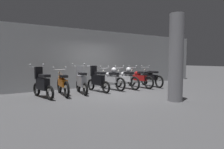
{
  "coord_description": "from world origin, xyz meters",
  "views": [
    {
      "loc": [
        -4.62,
        -7.02,
        1.43
      ],
      "look_at": [
        0.35,
        0.61,
        0.75
      ],
      "focal_mm": 31.11,
      "sensor_mm": 36.0,
      "label": 1
    }
  ],
  "objects_px": {
    "motorbike_slot_1": "(63,83)",
    "motorbike_slot_4": "(111,79)",
    "motorbike_slot_2": "(81,81)",
    "support_pillar": "(176,58)",
    "motorbike_slot_3": "(98,80)",
    "motorbike_slot_0": "(42,84)",
    "motorbike_slot_5": "(126,78)",
    "motorbike_slot_6": "(139,78)",
    "motorbike_slot_7": "(151,77)"
  },
  "relations": [
    {
      "from": "motorbike_slot_5",
      "to": "motorbike_slot_0",
      "type": "bearing_deg",
      "value": -177.66
    },
    {
      "from": "motorbike_slot_3",
      "to": "motorbike_slot_4",
      "type": "xyz_separation_m",
      "value": [
        0.82,
        0.12,
        0.0
      ]
    },
    {
      "from": "motorbike_slot_0",
      "to": "motorbike_slot_6",
      "type": "relative_size",
      "value": 0.85
    },
    {
      "from": "motorbike_slot_1",
      "to": "motorbike_slot_4",
      "type": "relative_size",
      "value": 1.0
    },
    {
      "from": "motorbike_slot_1",
      "to": "motorbike_slot_5",
      "type": "height_order",
      "value": "same"
    },
    {
      "from": "motorbike_slot_0",
      "to": "motorbike_slot_1",
      "type": "xyz_separation_m",
      "value": [
        0.83,
        0.13,
        -0.04
      ]
    },
    {
      "from": "motorbike_slot_3",
      "to": "motorbike_slot_6",
      "type": "xyz_separation_m",
      "value": [
        2.45,
        -0.04,
        -0.03
      ]
    },
    {
      "from": "motorbike_slot_4",
      "to": "motorbike_slot_6",
      "type": "xyz_separation_m",
      "value": [
        1.63,
        -0.17,
        -0.04
      ]
    },
    {
      "from": "support_pillar",
      "to": "motorbike_slot_1",
      "type": "bearing_deg",
      "value": 131.9
    },
    {
      "from": "motorbike_slot_1",
      "to": "motorbike_slot_6",
      "type": "distance_m",
      "value": 4.07
    },
    {
      "from": "motorbike_slot_5",
      "to": "motorbike_slot_7",
      "type": "relative_size",
      "value": 1.0
    },
    {
      "from": "motorbike_slot_1",
      "to": "support_pillar",
      "type": "xyz_separation_m",
      "value": [
        2.92,
        -3.25,
        1.01
      ]
    },
    {
      "from": "motorbike_slot_0",
      "to": "motorbike_slot_3",
      "type": "xyz_separation_m",
      "value": [
        2.45,
        0.13,
        -0.0
      ]
    },
    {
      "from": "motorbike_slot_0",
      "to": "motorbike_slot_7",
      "type": "height_order",
      "value": "motorbike_slot_0"
    },
    {
      "from": "motorbike_slot_7",
      "to": "motorbike_slot_5",
      "type": "bearing_deg",
      "value": 176.85
    },
    {
      "from": "motorbike_slot_1",
      "to": "motorbike_slot_4",
      "type": "distance_m",
      "value": 2.45
    },
    {
      "from": "motorbike_slot_3",
      "to": "motorbike_slot_4",
      "type": "distance_m",
      "value": 0.83
    },
    {
      "from": "motorbike_slot_3",
      "to": "motorbike_slot_4",
      "type": "relative_size",
      "value": 0.86
    },
    {
      "from": "motorbike_slot_3",
      "to": "support_pillar",
      "type": "relative_size",
      "value": 0.56
    },
    {
      "from": "support_pillar",
      "to": "motorbike_slot_5",
      "type": "bearing_deg",
      "value": 84.04
    },
    {
      "from": "motorbike_slot_4",
      "to": "motorbike_slot_6",
      "type": "relative_size",
      "value": 1.0
    },
    {
      "from": "motorbike_slot_2",
      "to": "motorbike_slot_4",
      "type": "xyz_separation_m",
      "value": [
        1.62,
        0.14,
        0.0
      ]
    },
    {
      "from": "motorbike_slot_0",
      "to": "motorbike_slot_6",
      "type": "height_order",
      "value": "motorbike_slot_0"
    },
    {
      "from": "motorbike_slot_7",
      "to": "motorbike_slot_1",
      "type": "bearing_deg",
      "value": 179.39
    },
    {
      "from": "motorbike_slot_2",
      "to": "support_pillar",
      "type": "height_order",
      "value": "support_pillar"
    },
    {
      "from": "motorbike_slot_6",
      "to": "motorbike_slot_4",
      "type": "bearing_deg",
      "value": 174.22
    },
    {
      "from": "motorbike_slot_0",
      "to": "motorbike_slot_2",
      "type": "relative_size",
      "value": 1.0
    },
    {
      "from": "motorbike_slot_4",
      "to": "motorbike_slot_5",
      "type": "relative_size",
      "value": 1.0
    },
    {
      "from": "motorbike_slot_3",
      "to": "motorbike_slot_5",
      "type": "distance_m",
      "value": 1.64
    },
    {
      "from": "motorbike_slot_3",
      "to": "motorbike_slot_5",
      "type": "bearing_deg",
      "value": 1.13
    },
    {
      "from": "motorbike_slot_2",
      "to": "support_pillar",
      "type": "xyz_separation_m",
      "value": [
        2.1,
        -3.24,
        0.98
      ]
    },
    {
      "from": "motorbike_slot_4",
      "to": "support_pillar",
      "type": "relative_size",
      "value": 0.65
    },
    {
      "from": "motorbike_slot_1",
      "to": "motorbike_slot_2",
      "type": "bearing_deg",
      "value": -0.88
    },
    {
      "from": "motorbike_slot_2",
      "to": "motorbike_slot_6",
      "type": "relative_size",
      "value": 0.86
    },
    {
      "from": "motorbike_slot_3",
      "to": "motorbike_slot_1",
      "type": "bearing_deg",
      "value": -179.78
    },
    {
      "from": "motorbike_slot_1",
      "to": "motorbike_slot_3",
      "type": "relative_size",
      "value": 1.16
    },
    {
      "from": "motorbike_slot_3",
      "to": "motorbike_slot_0",
      "type": "bearing_deg",
      "value": -176.85
    },
    {
      "from": "motorbike_slot_1",
      "to": "motorbike_slot_7",
      "type": "xyz_separation_m",
      "value": [
        4.89,
        -0.05,
        0.0
      ]
    },
    {
      "from": "motorbike_slot_4",
      "to": "motorbike_slot_6",
      "type": "distance_m",
      "value": 1.64
    },
    {
      "from": "motorbike_slot_0",
      "to": "motorbike_slot_1",
      "type": "relative_size",
      "value": 0.86
    },
    {
      "from": "motorbike_slot_0",
      "to": "motorbike_slot_3",
      "type": "height_order",
      "value": "motorbike_slot_0"
    },
    {
      "from": "motorbike_slot_0",
      "to": "support_pillar",
      "type": "bearing_deg",
      "value": -39.83
    },
    {
      "from": "motorbike_slot_2",
      "to": "motorbike_slot_4",
      "type": "relative_size",
      "value": 0.86
    },
    {
      "from": "motorbike_slot_5",
      "to": "motorbike_slot_6",
      "type": "bearing_deg",
      "value": -5.08
    },
    {
      "from": "motorbike_slot_0",
      "to": "motorbike_slot_6",
      "type": "xyz_separation_m",
      "value": [
        4.9,
        0.09,
        -0.04
      ]
    },
    {
      "from": "motorbike_slot_2",
      "to": "motorbike_slot_6",
      "type": "height_order",
      "value": "motorbike_slot_2"
    },
    {
      "from": "motorbike_slot_4",
      "to": "motorbike_slot_5",
      "type": "xyz_separation_m",
      "value": [
        0.82,
        -0.09,
        0.0
      ]
    },
    {
      "from": "motorbike_slot_5",
      "to": "motorbike_slot_7",
      "type": "distance_m",
      "value": 1.64
    },
    {
      "from": "support_pillar",
      "to": "motorbike_slot_0",
      "type": "bearing_deg",
      "value": 140.17
    },
    {
      "from": "motorbike_slot_6",
      "to": "support_pillar",
      "type": "bearing_deg",
      "value": -109.81
    }
  ]
}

